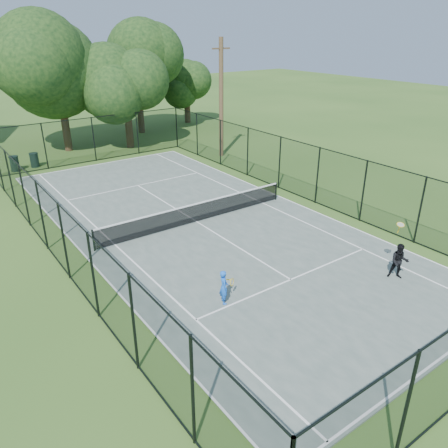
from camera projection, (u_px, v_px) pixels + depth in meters
ground at (197, 223)px, 20.73m from camera, size 120.00×120.00×0.00m
tennis_court at (197, 222)px, 20.72m from camera, size 11.00×24.00×0.06m
tennis_net at (197, 212)px, 20.49m from camera, size 10.08×0.08×0.95m
fence at (196, 193)px, 20.11m from camera, size 13.10×26.10×3.00m
tree_near_left at (56, 61)px, 30.29m from camera, size 7.87×7.87×10.26m
tree_near_mid at (125, 82)px, 31.79m from camera, size 5.96×5.96×7.80m
tree_near_right at (137, 72)px, 36.38m from camera, size 5.75×5.75×7.93m
tree_far_right at (187, 87)px, 41.14m from camera, size 4.01×4.01×5.31m
trash_bin_left at (15, 163)px, 28.00m from camera, size 0.58×0.58×0.98m
trash_bin_right at (34, 160)px, 28.82m from camera, size 0.58×0.58×0.94m
utility_pole at (221, 98)px, 29.89m from camera, size 1.40×0.30×7.92m
player_blue at (224, 287)px, 14.42m from camera, size 0.80×0.52×1.22m
player_black at (399, 261)px, 15.83m from camera, size 0.92×0.91×2.02m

